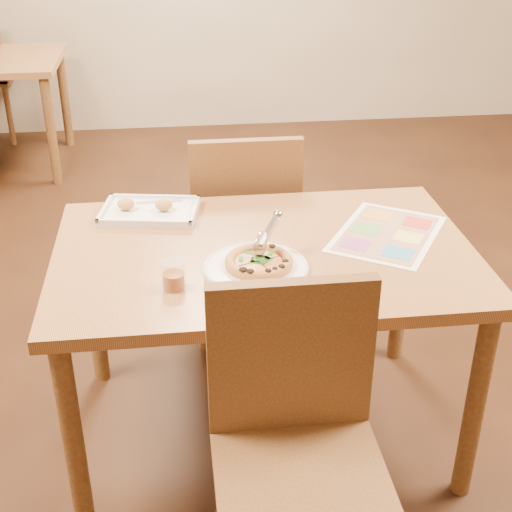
{
  "coord_description": "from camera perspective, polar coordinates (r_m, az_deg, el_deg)",
  "views": [
    {
      "loc": [
        -0.26,
        -1.94,
        1.75
      ],
      "look_at": [
        -0.04,
        -0.13,
        0.77
      ],
      "focal_mm": 50.0,
      "sensor_mm": 36.0,
      "label": 1
    }
  ],
  "objects": [
    {
      "name": "pizza_cutter",
      "position": [
        2.09,
        0.83,
        1.61
      ],
      "size": [
        0.1,
        0.15,
        0.1
      ],
      "rotation": [
        0.0,
        0.0,
        1.01
      ],
      "color": "silver",
      "rests_on": "pizza"
    },
    {
      "name": "plate",
      "position": [
        2.08,
        0.0,
        -1.01
      ],
      "size": [
        0.36,
        0.36,
        0.02
      ],
      "primitive_type": "cylinder",
      "rotation": [
        0.0,
        0.0,
        -0.21
      ],
      "color": "white",
      "rests_on": "dining_table"
    },
    {
      "name": "chair_near",
      "position": [
        1.8,
        3.21,
        -12.72
      ],
      "size": [
        0.42,
        0.42,
        0.47
      ],
      "color": "brown",
      "rests_on": "ground"
    },
    {
      "name": "menu",
      "position": [
        2.34,
        10.44,
        1.77
      ],
      "size": [
        0.47,
        0.51,
        0.0
      ],
      "primitive_type": "cube",
      "rotation": [
        0.0,
        0.0,
        -0.57
      ],
      "color": "white",
      "rests_on": "dining_table"
    },
    {
      "name": "glass_tumbler",
      "position": [
        1.99,
        -6.63,
        -1.63
      ],
      "size": [
        0.07,
        0.07,
        0.09
      ],
      "rotation": [
        0.0,
        0.0,
        -0.43
      ],
      "color": "#7F3109",
      "rests_on": "dining_table"
    },
    {
      "name": "room",
      "position": [
        1.99,
        0.78,
        16.8
      ],
      "size": [
        7.0,
        7.0,
        7.0
      ],
      "color": "#321C0D",
      "rests_on": "ground"
    },
    {
      "name": "appetizer_tray",
      "position": [
        2.45,
        -8.55,
        3.53
      ],
      "size": [
        0.35,
        0.27,
        0.06
      ],
      "rotation": [
        0.0,
        0.0,
        -0.17
      ],
      "color": "silver",
      "rests_on": "dining_table"
    },
    {
      "name": "chair_far",
      "position": [
        2.81,
        -0.95,
        3.44
      ],
      "size": [
        0.42,
        0.42,
        0.47
      ],
      "rotation": [
        0.0,
        0.0,
        3.14
      ],
      "color": "brown",
      "rests_on": "ground"
    },
    {
      "name": "pizza",
      "position": [
        2.08,
        0.23,
        -0.49
      ],
      "size": [
        0.2,
        0.2,
        0.03
      ],
      "rotation": [
        0.0,
        0.0,
        0.35
      ],
      "color": "#C17841",
      "rests_on": "plate"
    },
    {
      "name": "dining_table",
      "position": [
        2.25,
        0.66,
        -1.37
      ],
      "size": [
        1.3,
        0.85,
        0.72
      ],
      "color": "#9E6C3F",
      "rests_on": "ground"
    }
  ]
}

